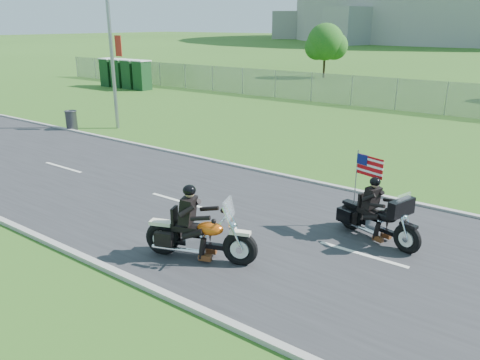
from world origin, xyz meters
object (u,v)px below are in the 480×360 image
Objects in this scene: porta_toilet_d at (109,73)px; motorcycle_lead at (198,237)px; porta_toilet_c at (119,74)px; porta_toilet_b at (131,75)px; motorcycle_follow at (378,220)px; porta_toilet_a at (142,76)px; streetlight at (112,15)px; trash_can at (71,121)px.

porta_toilet_d is 0.86× the size of motorcycle_lead.
porta_toilet_b is at bearing 0.00° from porta_toilet_c.
motorcycle_follow is (2.99, 3.44, -0.02)m from motorcycle_lead.
porta_toilet_a is at bearing 0.00° from porta_toilet_c.
streetlight reaches higher than porta_toilet_b.
porta_toilet_c is at bearing 180.00° from porta_toilet_a.
porta_toilet_d is 0.95× the size of motorcycle_follow.
porta_toilet_b reaches higher than motorcycle_follow.
porta_toilet_a is 1.40m from porta_toilet_b.
porta_toilet_c is at bearing 139.94° from streetlight.
motorcycle_lead is 2.72× the size of trash_can.
porta_toilet_d reaches higher than motorcycle_lead.
porta_toilet_c is 0.86× the size of motorcycle_lead.
porta_toilet_a and porta_toilet_b have the same top height.
motorcycle_lead is at bearing -40.25° from porta_toilet_a.
porta_toilet_b is 1.00× the size of porta_toilet_c.
porta_toilet_d is at bearing 134.90° from trash_can.
streetlight is 17.34m from porta_toilet_c.
motorcycle_follow is at bearing -10.67° from trash_can.
motorcycle_lead is (25.76, -19.44, -0.57)m from porta_toilet_c.
motorcycle_lead is at bearing -38.59° from porta_toilet_b.
porta_toilet_b is 2.35× the size of trash_can.
porta_toilet_c and porta_toilet_d have the same top height.
porta_toilet_b is at bearing 121.25° from motorcycle_lead.
motorcycle_lead is 15.99m from trash_can.
streetlight is 4.14× the size of motorcycle_follow.
motorcycle_lead reaches higher than trash_can.
porta_toilet_b is 1.00× the size of porta_toilet_d.
porta_toilet_a is 30.49m from motorcycle_follow.
trash_can is at bearing -52.18° from porta_toilet_b.
porta_toilet_a and porta_toilet_d have the same top height.
streetlight is at bearing 126.05° from motorcycle_lead.
motorcycle_lead is 1.10× the size of motorcycle_follow.
motorcycle_lead is at bearing -114.18° from motorcycle_follow.
streetlight is 4.35× the size of porta_toilet_c.
trash_can is (12.66, -12.70, -0.66)m from porta_toilet_d.
porta_toilet_c is 2.35× the size of trash_can.
streetlight is 15.39m from porta_toilet_a.
motorcycle_follow is 17.80m from trash_can.
streetlight is 16.33m from porta_toilet_b.
porta_toilet_b is at bearing 127.82° from trash_can.
streetlight is at bearing -47.09° from porta_toilet_a.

